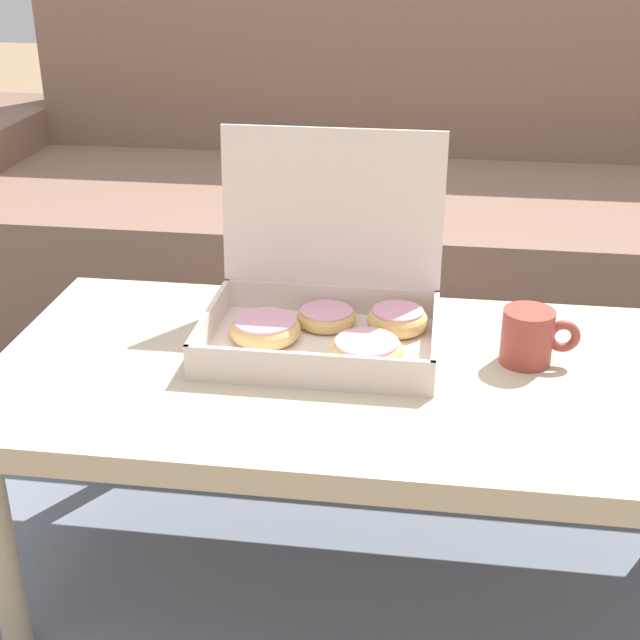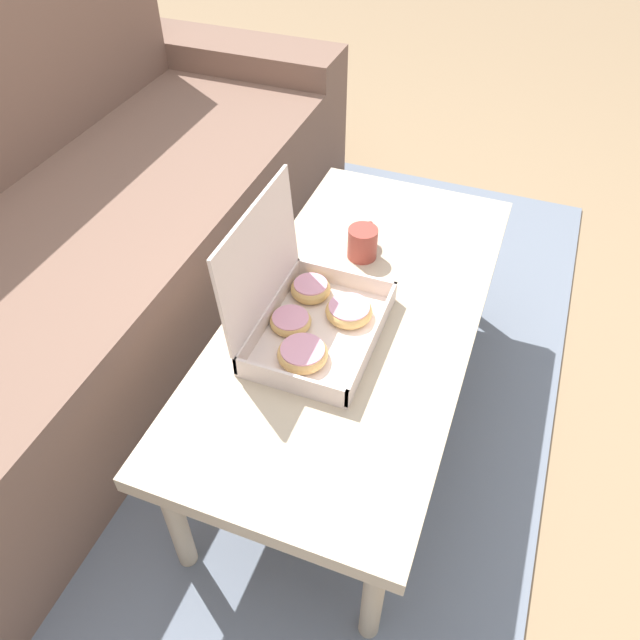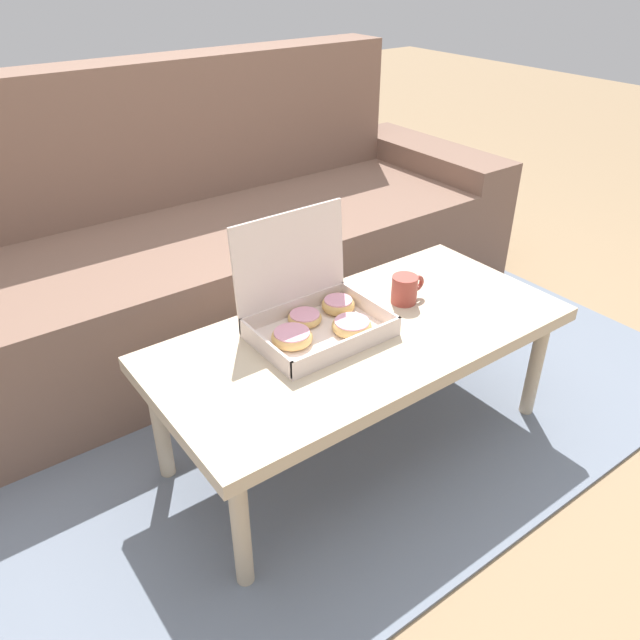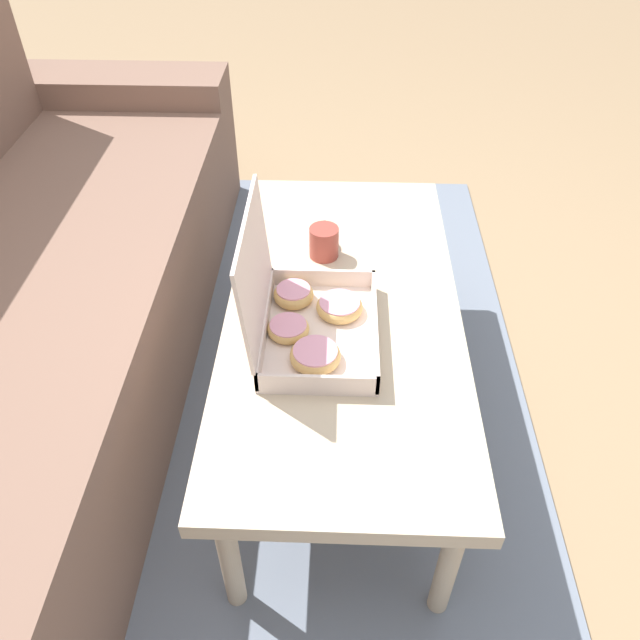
{
  "view_description": "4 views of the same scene",
  "coord_description": "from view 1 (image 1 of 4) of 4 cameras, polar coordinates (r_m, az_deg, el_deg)",
  "views": [
    {
      "loc": [
        0.07,
        -1.27,
        1.04
      ],
      "look_at": [
        -0.11,
        -0.05,
        0.46
      ],
      "focal_mm": 50.0,
      "sensor_mm": 36.0,
      "label": 1
    },
    {
      "loc": [
        -1.04,
        -0.4,
        1.44
      ],
      "look_at": [
        -0.11,
        -0.05,
        0.46
      ],
      "focal_mm": 35.0,
      "sensor_mm": 36.0,
      "label": 2
    },
    {
      "loc": [
        -0.97,
        -1.21,
        1.34
      ],
      "look_at": [
        -0.11,
        -0.05,
        0.46
      ],
      "focal_mm": 35.0,
      "sensor_mm": 36.0,
      "label": 3
    },
    {
      "loc": [
        -1.15,
        -0.08,
        1.4
      ],
      "look_at": [
        -0.11,
        -0.05,
        0.46
      ],
      "focal_mm": 35.0,
      "sensor_mm": 36.0,
      "label": 4
    }
  ],
  "objects": [
    {
      "name": "ground_plane",
      "position": [
        1.65,
        4.09,
        -14.24
      ],
      "size": [
        12.0,
        12.0,
        0.0
      ],
      "primitive_type": "plane",
      "color": "#937756"
    },
    {
      "name": "couch",
      "position": [
        2.23,
        5.96,
        6.03
      ],
      "size": [
        2.48,
        0.85,
        0.98
      ],
      "color": "#7A5B4C",
      "rests_on": "ground_plane"
    },
    {
      "name": "pastry_box",
      "position": [
        1.4,
        0.67,
        0.73
      ],
      "size": [
        0.36,
        0.28,
        0.31
      ],
      "color": "silver",
      "rests_on": "coffee_table"
    },
    {
      "name": "coffee_table",
      "position": [
        1.35,
        4.25,
        -4.66
      ],
      "size": [
        1.19,
        0.56,
        0.41
      ],
      "color": "#C6B293",
      "rests_on": "ground_plane"
    },
    {
      "name": "coffee_mug",
      "position": [
        1.37,
        13.25,
        -1.04
      ],
      "size": [
        0.12,
        0.08,
        0.08
      ],
      "color": "#993D33",
      "rests_on": "coffee_table"
    },
    {
      "name": "area_rug",
      "position": [
        1.89,
        4.79,
        -8.38
      ],
      "size": [
        2.6,
        1.88,
        0.01
      ],
      "primitive_type": "cube",
      "color": "slate",
      "rests_on": "ground_plane"
    }
  ]
}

